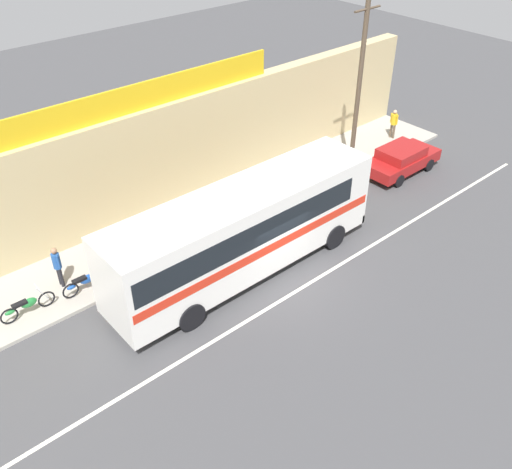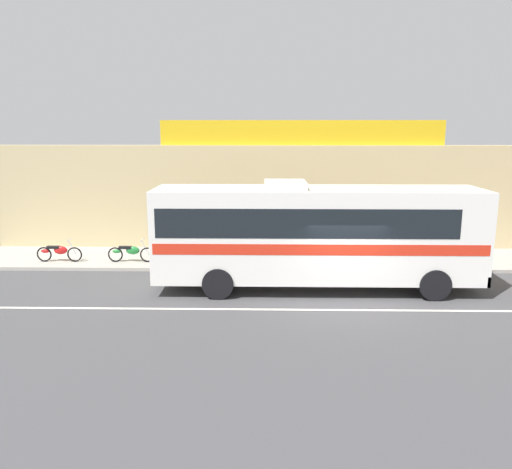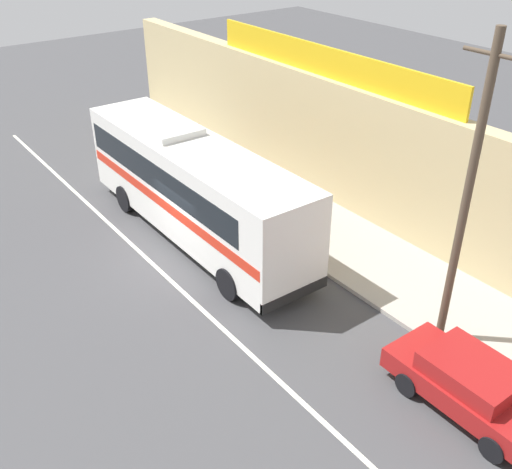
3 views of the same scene
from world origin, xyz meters
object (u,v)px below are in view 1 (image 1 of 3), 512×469
object	(u,v)px
parked_car	(401,159)
motorcycle_green	(85,281)
intercity_bus	(242,228)
pedestrian_near_shop	(394,122)
pedestrian_far_left	(99,250)
utility_pole	(359,88)
pedestrian_far_right	(57,264)
motorcycle_orange	(27,305)

from	to	relation	value
parked_car	motorcycle_green	distance (m)	16.23
intercity_bus	pedestrian_near_shop	size ratio (longest dim) A/B	6.89
intercity_bus	pedestrian_far_left	distance (m)	5.45
utility_pole	pedestrian_far_right	size ratio (longest dim) A/B	4.93
pedestrian_near_shop	pedestrian_far_left	size ratio (longest dim) A/B	0.94
pedestrian_far_right	intercity_bus	bearing A→B (deg)	-33.05
pedestrian_near_shop	pedestrian_far_left	distance (m)	17.77
pedestrian_far_left	intercity_bus	bearing A→B (deg)	-40.16
intercity_bus	pedestrian_far_right	distance (m)	6.82
pedestrian_near_shop	intercity_bus	bearing A→B (deg)	-165.57
pedestrian_near_shop	pedestrian_far_left	bearing A→B (deg)	-179.82
pedestrian_near_shop	parked_car	bearing A→B (deg)	-136.01
motorcycle_orange	pedestrian_far_right	size ratio (longest dim) A/B	1.15
intercity_bus	pedestrian_far_left	xyz separation A→B (m)	(-4.10, 3.46, -0.93)
utility_pole	pedestrian_near_shop	size ratio (longest dim) A/B	5.16
intercity_bus	parked_car	xyz separation A→B (m)	(11.00, 0.95, -1.33)
parked_car	pedestrian_far_left	world-z (taller)	pedestrian_far_left
motorcycle_green	pedestrian_near_shop	size ratio (longest dim) A/B	1.15
parked_car	pedestrian_near_shop	distance (m)	3.72
intercity_bus	motorcycle_green	distance (m)	6.02
utility_pole	pedestrian_near_shop	world-z (taller)	utility_pole
motorcycle_orange	pedestrian_near_shop	size ratio (longest dim) A/B	1.21
pedestrian_near_shop	pedestrian_far_right	xyz separation A→B (m)	(-19.33, 0.17, 0.05)
utility_pole	pedestrian_far_right	xyz separation A→B (m)	(-14.62, 1.24, -3.31)
utility_pole	pedestrian_far_left	xyz separation A→B (m)	(-13.07, 1.02, -3.30)
utility_pole	pedestrian_far_right	distance (m)	15.05
motorcycle_orange	pedestrian_far_right	xyz separation A→B (m)	(1.58, 0.74, 0.56)
pedestrian_near_shop	pedestrian_far_right	size ratio (longest dim) A/B	0.95
intercity_bus	pedestrian_near_shop	xyz separation A→B (m)	(13.67, 3.52, -0.99)
pedestrian_far_left	utility_pole	bearing A→B (deg)	-4.46
utility_pole	motorcycle_orange	distance (m)	16.67
pedestrian_far_right	motorcycle_orange	bearing A→B (deg)	-154.86
motorcycle_orange	pedestrian_near_shop	distance (m)	20.92
intercity_bus	motorcycle_orange	bearing A→B (deg)	157.87
utility_pole	pedestrian_far_right	bearing A→B (deg)	175.15
pedestrian_near_shop	pedestrian_far_right	bearing A→B (deg)	179.51
parked_car	pedestrian_far_left	xyz separation A→B (m)	(-15.11, 2.52, 0.40)
utility_pole	intercity_bus	bearing A→B (deg)	-164.77
pedestrian_near_shop	pedestrian_far_left	xyz separation A→B (m)	(-17.77, -0.05, 0.06)
intercity_bus	parked_car	distance (m)	11.12
intercity_bus	pedestrian_far_right	xyz separation A→B (m)	(-5.66, 3.68, -0.94)
pedestrian_far_left	pedestrian_far_right	world-z (taller)	pedestrian_far_left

